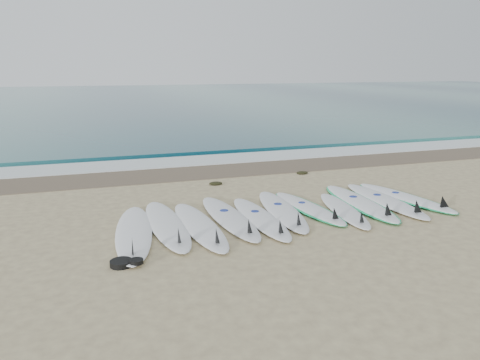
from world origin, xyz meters
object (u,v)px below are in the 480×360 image
object	(u,v)px
surfboard_5	(283,211)
leash_coil	(125,263)
surfboard_0	(134,233)
surfboard_10	(406,198)

from	to	relation	value
surfboard_5	leash_coil	xyz separation A→B (m)	(-3.08, -1.51, -0.01)
leash_coil	surfboard_0	bearing A→B (deg)	77.99
surfboard_0	leash_coil	bearing A→B (deg)	-95.59
leash_coil	surfboard_5	bearing A→B (deg)	26.08
surfboard_5	leash_coil	world-z (taller)	surfboard_5
surfboard_5	surfboard_10	distance (m)	2.84
surfboard_0	leash_coil	size ratio (longest dim) A/B	6.41
surfboard_0	surfboard_5	world-z (taller)	surfboard_0
surfboard_0	surfboard_10	xyz separation A→B (m)	(5.68, 0.41, -0.01)
surfboard_0	surfboard_10	bearing A→B (deg)	10.60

